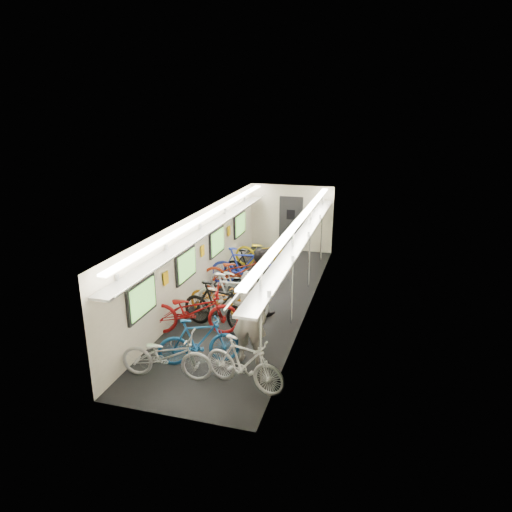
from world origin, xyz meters
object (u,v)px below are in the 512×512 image
Objects in this scene: bicycle_0 at (166,355)px; passenger_near at (249,317)px; backpack at (254,296)px; passenger_mid at (259,281)px; bicycle_1 at (199,341)px.

bicycle_0 is 0.92× the size of passenger_near.
passenger_near reaches higher than backpack.
passenger_mid reaches higher than bicycle_0.
bicycle_0 is at bearing 37.06° from passenger_near.
bicycle_0 is 1.09× the size of bicycle_1.
bicycle_1 is 0.85× the size of passenger_near.
bicycle_0 is 1.76m from passenger_near.
passenger_near is at bearing 105.05° from passenger_mid.
passenger_near is 5.18× the size of backpack.
passenger_near is at bearing -93.65° from bicycle_1.
bicycle_1 is 2.77m from passenger_mid.
passenger_mid is 4.56× the size of backpack.
passenger_mid is at bearing -35.67° from bicycle_1.
backpack is (1.32, 1.44, 0.80)m from bicycle_0.
bicycle_1 is 0.96× the size of passenger_mid.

